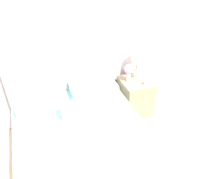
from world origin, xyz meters
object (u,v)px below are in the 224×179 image
at_px(flower_vase, 129,71).
at_px(nightstand, 135,96).
at_px(table_lamp, 137,60).
at_px(bed, 83,145).
at_px(alarm_clock, 146,82).

bearing_deg(flower_vase, nightstand, -16.21).
height_order(nightstand, table_lamp, table_lamp).
distance_m(nightstand, table_lamp, 0.54).
height_order(bed, flower_vase, bed).
relative_size(flower_vase, alarm_clock, 3.02).
xyz_separation_m(bed, alarm_clock, (1.07, 0.52, 0.29)).
xyz_separation_m(table_lamp, alarm_clock, (0.04, -0.24, -0.23)).
distance_m(nightstand, alarm_clock, 0.34).
distance_m(bed, table_lamp, 1.38).
bearing_deg(bed, flower_vase, 37.76).
relative_size(table_lamp, alarm_clock, 4.59).
distance_m(nightstand, flower_vase, 0.46).
distance_m(bed, flower_vase, 1.18).
bearing_deg(nightstand, table_lamp, 67.20).
bearing_deg(table_lamp, nightstand, -112.80).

